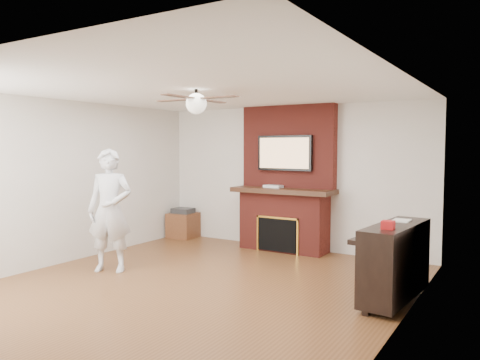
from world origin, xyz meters
The scene contains 12 objects.
room_shell centered at (0.00, 0.00, 1.25)m, with size 5.36×5.86×2.86m.
fireplace centered at (0.00, 2.55, 1.00)m, with size 1.78×0.64×2.50m.
tv centered at (0.00, 2.50, 1.68)m, with size 1.00×0.08×0.60m.
ceiling_fan centered at (0.00, 0.00, 2.33)m, with size 1.21×1.21×0.31m.
person centered at (-1.52, -0.04, 0.88)m, with size 0.64×0.43×1.76m, color silver.
side_table centered at (-2.20, 2.48, 0.27)m, with size 0.54×0.54×0.58m.
piano centered at (2.28, 0.73, 0.48)m, with size 0.62×1.40×0.99m.
cable_box centered at (-0.19, 2.45, 1.10)m, with size 0.31×0.18×0.04m, color silver.
candle_orange centered at (-0.17, 2.38, 0.05)m, with size 0.07×0.07×0.11m, color orange.
candle_green centered at (0.08, 2.33, 0.04)m, with size 0.07×0.07×0.09m, color #2B6D32.
candle_cream centered at (0.11, 2.29, 0.06)m, with size 0.08×0.08×0.13m, color beige.
candle_blue centered at (0.19, 2.31, 0.04)m, with size 0.06×0.06×0.08m, color #3648A2.
Camera 1 is at (3.53, -4.72, 1.78)m, focal length 35.00 mm.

